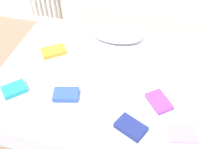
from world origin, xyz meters
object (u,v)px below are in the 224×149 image
(bed, at_px, (111,96))
(radiator, at_px, (41,1))
(textbook_pink, at_px, (182,133))
(textbook_blue, at_px, (66,95))
(textbook_white, at_px, (116,95))
(textbook_orange, at_px, (54,51))
(textbook_navy, at_px, (131,127))
(textbook_purple, at_px, (159,102))
(textbook_teal, at_px, (14,89))
(pillow, at_px, (116,33))

(bed, relative_size, radiator, 3.59)
(radiator, distance_m, textbook_pink, 2.47)
(textbook_blue, xyz_separation_m, textbook_white, (0.38, 0.10, -0.00))
(textbook_pink, bearing_deg, bed, 132.84)
(textbook_orange, xyz_separation_m, textbook_navy, (0.87, -0.66, 0.00))
(bed, height_order, textbook_blue, textbook_blue)
(bed, xyz_separation_m, textbook_purple, (0.44, -0.19, 0.27))
(textbook_orange, bearing_deg, textbook_teal, -139.79)
(textbook_orange, height_order, textbook_pink, textbook_orange)
(bed, relative_size, textbook_teal, 10.68)
(radiator, height_order, textbook_white, radiator)
(textbook_white, bearing_deg, textbook_pink, -53.58)
(textbook_pink, bearing_deg, textbook_orange, 140.84)
(pillow, distance_m, textbook_pink, 1.20)
(pillow, relative_size, textbook_pink, 2.53)
(radiator, bearing_deg, textbook_orange, -58.72)
(pillow, relative_size, textbook_white, 2.21)
(textbook_orange, relative_size, textbook_navy, 1.02)
(textbook_navy, bearing_deg, textbook_teal, -162.40)
(radiator, xyz_separation_m, textbook_navy, (1.49, -1.68, 0.13))
(textbook_blue, bearing_deg, textbook_white, 1.67)
(textbook_navy, bearing_deg, radiator, 156.85)
(textbook_pink, height_order, textbook_purple, textbook_purple)
(textbook_orange, xyz_separation_m, textbook_teal, (-0.12, -0.53, 0.00))
(pillow, bearing_deg, textbook_white, -76.95)
(textbook_pink, distance_m, textbook_navy, 0.36)
(textbook_blue, xyz_separation_m, textbook_pink, (0.92, -0.13, -0.01))
(textbook_purple, bearing_deg, pillow, 177.04)
(textbook_orange, bearing_deg, bed, -53.64)
(radiator, distance_m, pillow, 1.34)
(textbook_teal, bearing_deg, textbook_navy, -52.42)
(radiator, xyz_separation_m, textbook_orange, (0.62, -1.02, 0.12))
(textbook_teal, bearing_deg, textbook_purple, -37.02)
(textbook_white, relative_size, textbook_teal, 1.27)
(textbook_blue, xyz_separation_m, textbook_navy, (0.56, -0.18, 0.00))
(textbook_white, xyz_separation_m, textbook_pink, (0.54, -0.23, -0.01))
(textbook_white, bearing_deg, textbook_blue, 164.24)
(pillow, relative_size, textbook_navy, 2.42)
(textbook_pink, xyz_separation_m, textbook_navy, (-0.36, -0.05, 0.01))
(textbook_blue, bearing_deg, textbook_teal, 173.31)
(pillow, distance_m, textbook_purple, 0.89)
(bed, height_order, textbook_orange, textbook_orange)
(radiator, relative_size, textbook_white, 2.34)
(radiator, relative_size, textbook_navy, 2.58)
(bed, height_order, textbook_white, textbook_white)
(pillow, distance_m, textbook_white, 0.75)
(textbook_navy, distance_m, textbook_teal, 1.00)
(radiator, height_order, textbook_purple, radiator)
(bed, relative_size, textbook_pink, 9.65)
(pillow, xyz_separation_m, textbook_orange, (-0.52, -0.35, -0.05))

